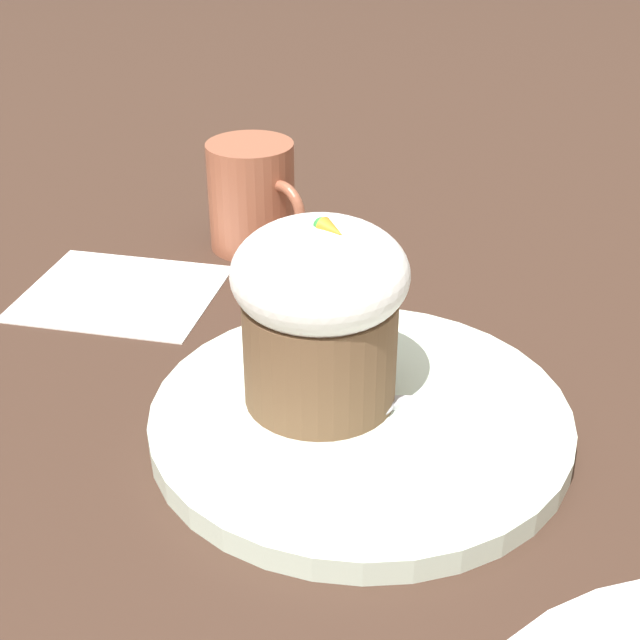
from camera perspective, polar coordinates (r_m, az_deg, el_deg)
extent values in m
plane|color=#3D281E|center=(0.52, 2.56, -7.00)|extent=(4.00, 4.00, 0.00)
cylinder|color=silver|center=(0.51, 2.58, -6.34)|extent=(0.24, 0.24, 0.01)
cylinder|color=brown|center=(0.50, 0.00, -1.91)|extent=(0.09, 0.09, 0.06)
ellipsoid|color=white|center=(0.48, 0.00, 2.99)|extent=(0.10, 0.10, 0.06)
cone|color=orange|center=(0.46, 0.82, 5.73)|extent=(0.01, 0.01, 0.01)
sphere|color=green|center=(0.46, 0.15, 6.02)|extent=(0.01, 0.01, 0.01)
cube|color=#B7B7BC|center=(0.51, 8.20, -5.30)|extent=(0.06, 0.06, 0.00)
ellipsoid|color=#B7B7BC|center=(0.51, 2.60, -5.19)|extent=(0.05, 0.05, 0.01)
cylinder|color=#9E563D|center=(0.72, -4.41, 7.93)|extent=(0.07, 0.07, 0.09)
torus|color=#9E563D|center=(0.69, -2.35, 7.07)|extent=(0.05, 0.01, 0.05)
cube|color=white|center=(0.67, -12.63, 1.74)|extent=(0.18, 0.18, 0.00)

